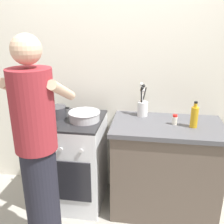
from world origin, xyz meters
TOP-DOWN VIEW (x-y plane):
  - ground at (0.00, 0.00)m, footprint 6.00×6.00m
  - back_wall at (0.20, 0.50)m, footprint 3.20×0.10m
  - countertop at (0.55, 0.15)m, footprint 1.00×0.60m
  - stove_range at (-0.35, 0.15)m, footprint 0.60×0.62m
  - pot at (-0.49, 0.17)m, footprint 0.25×0.18m
  - mixing_bowl at (-0.21, 0.13)m, footprint 0.30×0.30m
  - utensil_crock at (0.31, 0.34)m, footprint 0.10×0.10m
  - spice_bottle at (0.61, 0.16)m, footprint 0.04×0.04m
  - oil_bottle at (0.76, 0.12)m, footprint 0.06×0.06m
  - person at (-0.41, -0.46)m, footprint 0.41×0.50m

SIDE VIEW (x-z plane):
  - ground at x=0.00m, z-range 0.00..0.00m
  - stove_range at x=-0.35m, z-range 0.00..0.90m
  - countertop at x=0.55m, z-range 0.00..0.90m
  - person at x=-0.41m, z-range 0.01..1.71m
  - spice_bottle at x=0.61m, z-range 0.90..0.99m
  - mixing_bowl at x=-0.21m, z-range 0.90..0.99m
  - pot at x=-0.49m, z-range 0.90..1.01m
  - oil_bottle at x=0.76m, z-range 0.88..1.11m
  - utensil_crock at x=0.31m, z-range 0.84..1.16m
  - back_wall at x=0.20m, z-range 0.00..2.50m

